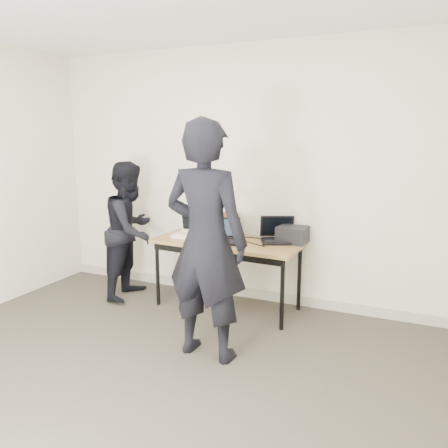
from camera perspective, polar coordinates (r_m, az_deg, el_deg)
The scene contains 13 objects.
room at distance 2.75m, azimuth -15.50°, elevation 2.27°, with size 4.60×4.60×2.80m.
desk at distance 4.46m, azimuth 0.38°, elevation -2.95°, with size 1.53×0.73×0.72m.
laptop_beige at distance 4.65m, azimuth -4.60°, elevation -1.06°, with size 0.29×0.28×0.23m.
laptop_center at distance 4.39m, azimuth 0.02°, elevation -1.67°, with size 0.39×0.38×0.24m.
laptop_right at distance 4.45m, azimuth 7.05°, elevation -1.54°, with size 0.44×0.44×0.25m.
leather_satchel at distance 4.69m, azimuth -0.52°, elevation 0.11°, with size 0.37×0.20×0.25m.
tissue at distance 4.66m, azimuth -0.18°, elevation 1.98°, with size 0.13×0.10×0.08m, color white.
equipment_box at distance 4.41m, azimuth 8.93°, elevation -1.38°, with size 0.29×0.24×0.16m, color black.
power_brick at distance 4.39m, azimuth -3.12°, elevation -2.20°, with size 0.09×0.06×0.03m, color black.
cables at distance 4.46m, azimuth -0.12°, elevation -2.11°, with size 1.00×0.42×0.01m.
person_typist at distance 3.43m, azimuth -2.39°, elevation -2.33°, with size 0.70×0.46×1.91m, color black.
person_observer at distance 4.91m, azimuth -12.06°, elevation -0.78°, with size 0.73×0.57×1.50m, color black.
baseboard at distance 4.98m, azimuth 1.88°, elevation -8.79°, with size 4.50×0.03×0.10m, color #ABA08D.
Camera 1 is at (1.72, -2.11, 1.77)m, focal length 35.00 mm.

